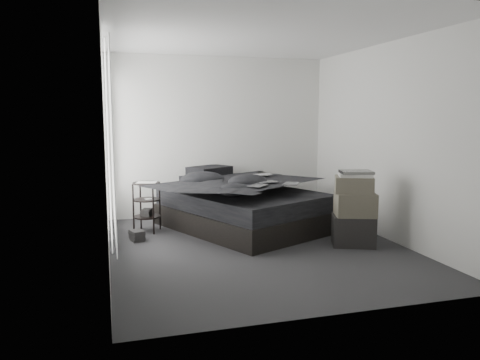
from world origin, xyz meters
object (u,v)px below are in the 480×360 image
object	(u,v)px
bed	(244,218)
laptop	(262,170)
side_stand	(147,207)
box_lower	(353,230)

from	to	relation	value
bed	laptop	bearing A→B (deg)	7.50
side_stand	bed	bearing A→B (deg)	-7.56
side_stand	box_lower	xyz separation A→B (m)	(2.48, -1.44, -0.16)
bed	side_stand	xyz separation A→B (m)	(-1.38, 0.18, 0.20)
bed	side_stand	size ratio (longest dim) A/B	3.21
laptop	side_stand	distance (m)	1.80
laptop	side_stand	bearing A→B (deg)	174.49
bed	box_lower	xyz separation A→B (m)	(1.10, -1.26, 0.04)
bed	box_lower	size ratio (longest dim) A/B	4.30
bed	side_stand	distance (m)	1.41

